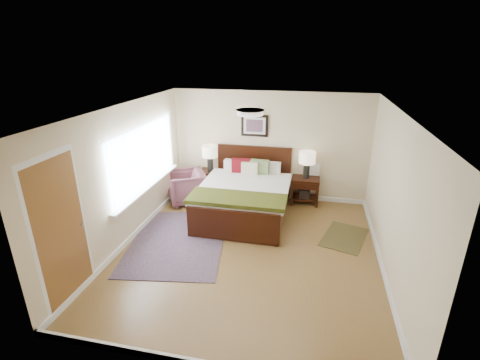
{
  "coord_description": "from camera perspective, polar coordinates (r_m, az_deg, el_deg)",
  "views": [
    {
      "loc": [
        0.97,
        -5.24,
        3.4
      ],
      "look_at": [
        -0.32,
        0.73,
        1.05
      ],
      "focal_mm": 26.0,
      "sensor_mm": 36.0,
      "label": 1
    }
  ],
  "objects": [
    {
      "name": "ceil_fixture",
      "position": [
        5.41,
        1.66,
        11.07
      ],
      "size": [
        0.44,
        0.44,
        0.08
      ],
      "color": "white",
      "rests_on": "ceiling"
    },
    {
      "name": "lamp_left",
      "position": [
        8.21,
        -4.96,
        4.39
      ],
      "size": [
        0.36,
        0.36,
        0.61
      ],
      "color": "black",
      "rests_on": "nightstand_left"
    },
    {
      "name": "bed",
      "position": [
        7.32,
        0.8,
        -1.75
      ],
      "size": [
        1.87,
        2.27,
        1.22
      ],
      "color": "black",
      "rests_on": "ground"
    },
    {
      "name": "window",
      "position": [
        7.03,
        -15.25,
        3.55
      ],
      "size": [
        0.11,
        2.72,
        1.32
      ],
      "color": "silver",
      "rests_on": "left_wall"
    },
    {
      "name": "right_wall",
      "position": [
        5.8,
        23.95,
        -2.63
      ],
      "size": [
        0.04,
        5.0,
        2.5
      ],
      "primitive_type": "cube",
      "color": "beige",
      "rests_on": "ground"
    },
    {
      "name": "wall_art",
      "position": [
        8.0,
        2.41,
        8.91
      ],
      "size": [
        0.62,
        0.05,
        0.5
      ],
      "color": "black",
      "rests_on": "back_wall"
    },
    {
      "name": "left_wall",
      "position": [
        6.51,
        -18.3,
        0.66
      ],
      "size": [
        0.04,
        5.0,
        2.5
      ],
      "primitive_type": "cube",
      "color": "beige",
      "rests_on": "ground"
    },
    {
      "name": "floor",
      "position": [
        6.32,
        1.42,
        -11.51
      ],
      "size": [
        5.0,
        5.0,
        0.0
      ],
      "primitive_type": "plane",
      "color": "brown",
      "rests_on": "ground"
    },
    {
      "name": "door",
      "position": [
        5.28,
        -27.26,
        -7.71
      ],
      "size": [
        0.06,
        1.0,
        2.18
      ],
      "color": "silver",
      "rests_on": "ground"
    },
    {
      "name": "rug_navy",
      "position": [
        7.0,
        16.74,
        -8.96
      ],
      "size": [
        1.0,
        1.24,
        0.01
      ],
      "primitive_type": "cube",
      "rotation": [
        0.0,
        0.0,
        -0.3
      ],
      "color": "black",
      "rests_on": "ground"
    },
    {
      "name": "rug_persian",
      "position": [
        6.68,
        -10.14,
        -9.85
      ],
      "size": [
        2.04,
        2.61,
        0.01
      ],
      "primitive_type": "cube",
      "rotation": [
        0.0,
        0.0,
        0.16
      ],
      "color": "#0D1644",
      "rests_on": "ground"
    },
    {
      "name": "front_wall",
      "position": [
        3.62,
        -6.15,
        -15.64
      ],
      "size": [
        4.5,
        0.04,
        2.5
      ],
      "primitive_type": "cube",
      "color": "beige",
      "rests_on": "ground"
    },
    {
      "name": "ceiling",
      "position": [
        5.4,
        1.67,
        11.44
      ],
      "size": [
        4.5,
        5.0,
        0.02
      ],
      "primitive_type": "cube",
      "color": "white",
      "rests_on": "back_wall"
    },
    {
      "name": "armchair",
      "position": [
        8.11,
        -8.76,
        -1.13
      ],
      "size": [
        1.1,
        1.09,
        0.74
      ],
      "primitive_type": "imported",
      "rotation": [
        0.0,
        0.0,
        -1.06
      ],
      "color": "brown",
      "rests_on": "ground"
    },
    {
      "name": "nightstand_right",
      "position": [
        8.08,
        10.63,
        -1.32
      ],
      "size": [
        0.62,
        0.47,
        0.62
      ],
      "color": "black",
      "rests_on": "ground"
    },
    {
      "name": "lamp_right",
      "position": [
        7.87,
        10.97,
        3.3
      ],
      "size": [
        0.36,
        0.36,
        0.61
      ],
      "color": "black",
      "rests_on": "nightstand_right"
    },
    {
      "name": "back_wall",
      "position": [
        8.09,
        4.85,
        5.56
      ],
      "size": [
        4.5,
        0.04,
        2.5
      ],
      "primitive_type": "cube",
      "color": "beige",
      "rests_on": "ground"
    },
    {
      "name": "nightstand_left",
      "position": [
        8.36,
        -4.88,
        0.68
      ],
      "size": [
        0.52,
        0.47,
        0.62
      ],
      "color": "black",
      "rests_on": "ground"
    }
  ]
}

